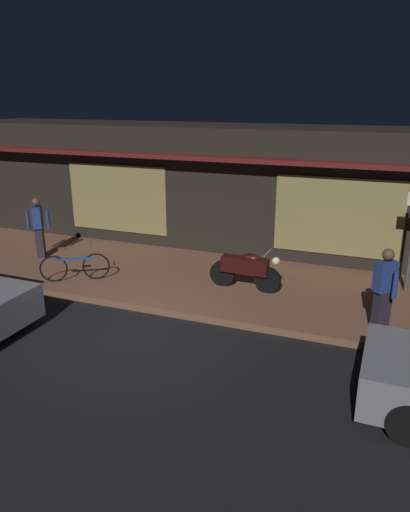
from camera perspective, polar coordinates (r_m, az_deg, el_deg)
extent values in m
plane|color=black|center=(9.59, -8.43, -9.31)|extent=(60.00, 60.00, 0.00)
cube|color=brown|center=(12.02, -1.55, -2.79)|extent=(18.00, 4.00, 0.15)
cube|color=black|center=(14.64, 3.48, 8.10)|extent=(18.00, 2.80, 3.60)
cube|color=olive|center=(14.71, -10.31, 6.70)|extent=(3.20, 0.04, 2.00)
cube|color=olive|center=(12.72, 15.41, 4.48)|extent=(3.20, 0.04, 2.00)
cube|color=#591919|center=(12.93, 1.34, 11.45)|extent=(16.20, 0.50, 0.12)
cylinder|color=black|center=(11.36, 2.07, -2.06)|extent=(0.60, 0.14, 0.60)
cylinder|color=black|center=(11.05, 7.41, -2.83)|extent=(0.60, 0.14, 0.60)
cube|color=black|center=(11.10, 4.74, -1.09)|extent=(1.11, 0.32, 0.36)
ellipsoid|color=black|center=(10.99, 5.51, -0.21)|extent=(0.45, 0.26, 0.20)
sphere|color=#F9EDB7|center=(10.84, 8.38, -0.59)|extent=(0.18, 0.18, 0.18)
cylinder|color=gray|center=(10.84, 7.40, 0.39)|extent=(0.05, 0.55, 0.03)
torus|color=black|center=(12.12, -17.46, -1.45)|extent=(0.59, 0.38, 0.66)
torus|color=black|center=(12.03, -12.74, -1.18)|extent=(0.59, 0.38, 0.66)
cube|color=#1E478C|center=(12.00, -15.20, -0.33)|extent=(0.79, 0.50, 0.06)
cube|color=brown|center=(11.94, -16.50, 0.83)|extent=(0.21, 0.17, 0.06)
cylinder|color=#1E478C|center=(11.86, -13.32, 1.39)|extent=(0.24, 0.37, 0.02)
cube|color=#28232D|center=(14.04, -18.87, 1.52)|extent=(0.31, 0.34, 0.85)
cube|color=navy|center=(13.86, -19.18, 4.35)|extent=(0.38, 0.44, 0.58)
sphere|color=brown|center=(13.77, -19.36, 6.04)|extent=(0.22, 0.22, 0.22)
cylinder|color=navy|center=(13.93, -20.20, 4.00)|extent=(0.12, 0.12, 0.52)
cylinder|color=navy|center=(13.83, -18.09, 4.14)|extent=(0.12, 0.12, 0.52)
cube|color=#28232D|center=(9.69, 20.09, -6.22)|extent=(0.34, 0.34, 0.85)
cube|color=navy|center=(9.43, 20.57, -2.27)|extent=(0.43, 0.42, 0.58)
sphere|color=brown|center=(9.29, 20.86, 0.15)|extent=(0.22, 0.22, 0.22)
cylinder|color=navy|center=(9.63, 19.51, -2.16)|extent=(0.13, 0.13, 0.52)
cylinder|color=navy|center=(9.28, 21.57, -3.19)|extent=(0.13, 0.13, 0.52)
cylinder|color=black|center=(10.70, -21.60, -5.53)|extent=(0.65, 0.24, 0.64)
cylinder|color=black|center=(8.62, 23.06, -11.72)|extent=(0.64, 0.23, 0.64)
cylinder|color=black|center=(7.29, 23.08, -17.66)|extent=(0.64, 0.23, 0.64)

